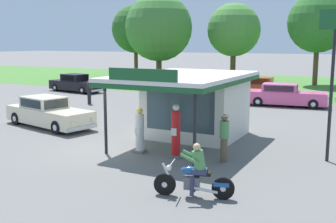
{
  "coord_description": "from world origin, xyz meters",
  "views": [
    {
      "loc": [
        9.49,
        -13.41,
        4.35
      ],
      "look_at": [
        1.39,
        2.28,
        1.4
      ],
      "focal_mm": 44.36,
      "sensor_mm": 36.0,
      "label": 1
    }
  ],
  "objects_px": {
    "parked_car_back_row_centre_left": "(172,84)",
    "bystander_admiring_sedan": "(89,92)",
    "parked_car_second_row_spare": "(285,96)",
    "gas_pump_offside": "(176,133)",
    "gas_pump_nearside": "(140,132)",
    "featured_classic_sedan": "(48,113)",
    "motorcycle_with_rider": "(195,175)",
    "parked_car_back_row_far_right": "(253,87)",
    "parked_car_back_row_left": "(76,84)",
    "bystander_chatting_near_pumps": "(224,136)",
    "roadside_pole_sign": "(333,61)"
  },
  "relations": [
    {
      "from": "gas_pump_nearside",
      "to": "roadside_pole_sign",
      "type": "distance_m",
      "value": 7.68
    },
    {
      "from": "gas_pump_nearside",
      "to": "bystander_admiring_sedan",
      "type": "distance_m",
      "value": 13.97
    },
    {
      "from": "parked_car_back_row_far_right",
      "to": "parked_car_back_row_centre_left",
      "type": "bearing_deg",
      "value": -169.08
    },
    {
      "from": "parked_car_back_row_centre_left",
      "to": "bystander_admiring_sedan",
      "type": "height_order",
      "value": "bystander_admiring_sedan"
    },
    {
      "from": "motorcycle_with_rider",
      "to": "parked_car_back_row_far_right",
      "type": "distance_m",
      "value": 23.87
    },
    {
      "from": "bystander_chatting_near_pumps",
      "to": "roadside_pole_sign",
      "type": "xyz_separation_m",
      "value": [
        3.37,
        1.85,
        2.73
      ]
    },
    {
      "from": "parked_car_back_row_left",
      "to": "parked_car_second_row_spare",
      "type": "bearing_deg",
      "value": 0.28
    },
    {
      "from": "bystander_admiring_sedan",
      "to": "parked_car_back_row_centre_left",
      "type": "bearing_deg",
      "value": 76.36
    },
    {
      "from": "motorcycle_with_rider",
      "to": "parked_car_back_row_centre_left",
      "type": "relative_size",
      "value": 0.41
    },
    {
      "from": "parked_car_back_row_centre_left",
      "to": "bystander_admiring_sedan",
      "type": "distance_m",
      "value": 9.15
    },
    {
      "from": "motorcycle_with_rider",
      "to": "featured_classic_sedan",
      "type": "distance_m",
      "value": 12.27
    },
    {
      "from": "gas_pump_nearside",
      "to": "parked_car_back_row_left",
      "type": "relative_size",
      "value": 0.32
    },
    {
      "from": "parked_car_back_row_centre_left",
      "to": "roadside_pole_sign",
      "type": "relative_size",
      "value": 1.01
    },
    {
      "from": "featured_classic_sedan",
      "to": "gas_pump_offside",
      "type": "bearing_deg",
      "value": -15.01
    },
    {
      "from": "featured_classic_sedan",
      "to": "bystander_admiring_sedan",
      "type": "height_order",
      "value": "bystander_admiring_sedan"
    },
    {
      "from": "parked_car_second_row_spare",
      "to": "roadside_pole_sign",
      "type": "bearing_deg",
      "value": -71.96
    },
    {
      "from": "gas_pump_offside",
      "to": "parked_car_second_row_spare",
      "type": "relative_size",
      "value": 0.37
    },
    {
      "from": "roadside_pole_sign",
      "to": "gas_pump_offside",
      "type": "bearing_deg",
      "value": -157.71
    },
    {
      "from": "parked_car_back_row_far_right",
      "to": "motorcycle_with_rider",
      "type": "bearing_deg",
      "value": -78.02
    },
    {
      "from": "motorcycle_with_rider",
      "to": "bystander_admiring_sedan",
      "type": "xyz_separation_m",
      "value": [
        -13.96,
        13.14,
        0.22
      ]
    },
    {
      "from": "gas_pump_nearside",
      "to": "featured_classic_sedan",
      "type": "bearing_deg",
      "value": 161.74
    },
    {
      "from": "gas_pump_nearside",
      "to": "bystander_admiring_sedan",
      "type": "xyz_separation_m",
      "value": [
        -10.06,
        9.69,
        0.04
      ]
    },
    {
      "from": "gas_pump_nearside",
      "to": "motorcycle_with_rider",
      "type": "xyz_separation_m",
      "value": [
        3.9,
        -3.45,
        -0.18
      ]
    },
    {
      "from": "parked_car_back_row_left",
      "to": "bystander_admiring_sedan",
      "type": "distance_m",
      "value": 7.87
    },
    {
      "from": "parked_car_back_row_centre_left",
      "to": "parked_car_back_row_left",
      "type": "height_order",
      "value": "parked_car_back_row_left"
    },
    {
      "from": "featured_classic_sedan",
      "to": "parked_car_back_row_left",
      "type": "distance_m",
      "value": 15.55
    },
    {
      "from": "motorcycle_with_rider",
      "to": "bystander_chatting_near_pumps",
      "type": "height_order",
      "value": "bystander_chatting_near_pumps"
    },
    {
      "from": "parked_car_back_row_far_right",
      "to": "gas_pump_nearside",
      "type": "bearing_deg",
      "value": -86.97
    },
    {
      "from": "bystander_chatting_near_pumps",
      "to": "motorcycle_with_rider",
      "type": "bearing_deg",
      "value": -82.77
    },
    {
      "from": "bystander_admiring_sedan",
      "to": "gas_pump_nearside",
      "type": "bearing_deg",
      "value": -43.94
    },
    {
      "from": "gas_pump_nearside",
      "to": "gas_pump_offside",
      "type": "distance_m",
      "value": 1.61
    },
    {
      "from": "motorcycle_with_rider",
      "to": "gas_pump_offside",
      "type": "bearing_deg",
      "value": 123.7
    },
    {
      "from": "roadside_pole_sign",
      "to": "bystander_chatting_near_pumps",
      "type": "bearing_deg",
      "value": -151.24
    },
    {
      "from": "featured_classic_sedan",
      "to": "gas_pump_nearside",
      "type": "bearing_deg",
      "value": -18.26
    },
    {
      "from": "gas_pump_offside",
      "to": "roadside_pole_sign",
      "type": "distance_m",
      "value": 6.25
    },
    {
      "from": "parked_car_back_row_left",
      "to": "bystander_chatting_near_pumps",
      "type": "height_order",
      "value": "bystander_chatting_near_pumps"
    },
    {
      "from": "motorcycle_with_rider",
      "to": "bystander_admiring_sedan",
      "type": "bearing_deg",
      "value": 136.73
    },
    {
      "from": "parked_car_back_row_far_right",
      "to": "bystander_chatting_near_pumps",
      "type": "xyz_separation_m",
      "value": [
        4.48,
        -19.62,
        0.26
      ]
    },
    {
      "from": "parked_car_second_row_spare",
      "to": "gas_pump_offside",
      "type": "bearing_deg",
      "value": -93.57
    },
    {
      "from": "parked_car_back_row_left",
      "to": "parked_car_back_row_far_right",
      "type": "distance_m",
      "value": 15.49
    },
    {
      "from": "motorcycle_with_rider",
      "to": "parked_car_second_row_spare",
      "type": "bearing_deg",
      "value": 94.15
    },
    {
      "from": "gas_pump_offside",
      "to": "parked_car_back_row_left",
      "type": "xyz_separation_m",
      "value": [
        -17.38,
        15.09,
        -0.25
      ]
    },
    {
      "from": "parked_car_back_row_left",
      "to": "parked_car_back_row_far_right",
      "type": "height_order",
      "value": "parked_car_back_row_left"
    },
    {
      "from": "gas_pump_nearside",
      "to": "featured_classic_sedan",
      "type": "height_order",
      "value": "gas_pump_nearside"
    },
    {
      "from": "gas_pump_offside",
      "to": "motorcycle_with_rider",
      "type": "height_order",
      "value": "gas_pump_offside"
    },
    {
      "from": "bystander_admiring_sedan",
      "to": "roadside_pole_sign",
      "type": "bearing_deg",
      "value": -24.16
    },
    {
      "from": "gas_pump_nearside",
      "to": "parked_car_second_row_spare",
      "type": "distance_m",
      "value": 15.39
    },
    {
      "from": "parked_car_back_row_left",
      "to": "gas_pump_nearside",
      "type": "bearing_deg",
      "value": -43.73
    },
    {
      "from": "parked_car_back_row_centre_left",
      "to": "parked_car_back_row_far_right",
      "type": "distance_m",
      "value": 6.97
    },
    {
      "from": "gas_pump_nearside",
      "to": "featured_classic_sedan",
      "type": "relative_size",
      "value": 0.31
    }
  ]
}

